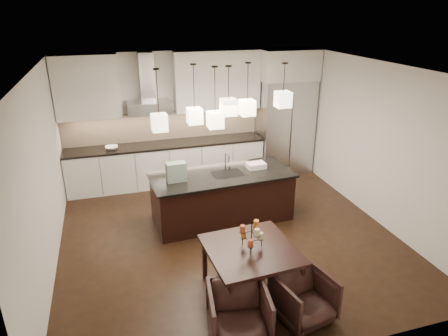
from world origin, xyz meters
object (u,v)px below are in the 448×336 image
object	(u,v)px
armchair_left	(239,314)
armchair_right	(304,298)
island_body	(222,198)
dining_table	(251,270)
refrigerator	(284,127)

from	to	relation	value
armchair_left	armchair_right	distance (m)	0.87
island_body	dining_table	distance (m)	2.06
armchair_left	armchair_right	bearing A→B (deg)	11.99
refrigerator	island_body	bearing A→B (deg)	-137.80
refrigerator	armchair_right	distance (m)	4.95
dining_table	armchair_left	bearing A→B (deg)	-123.44
island_body	dining_table	xyz separation A→B (m)	(-0.20, -2.05, -0.08)
island_body	armchair_left	distance (m)	2.83
armchair_left	dining_table	bearing A→B (deg)	68.55
refrigerator	armchair_right	bearing A→B (deg)	-111.28
dining_table	armchair_right	xyz separation A→B (m)	(0.46, -0.66, -0.04)
refrigerator	island_body	xyz separation A→B (m)	(-2.04, -1.85, -0.65)
refrigerator	island_body	world-z (taller)	refrigerator
refrigerator	armchair_left	size ratio (longest dim) A/B	3.01
refrigerator	armchair_right	size ratio (longest dim) A/B	3.21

